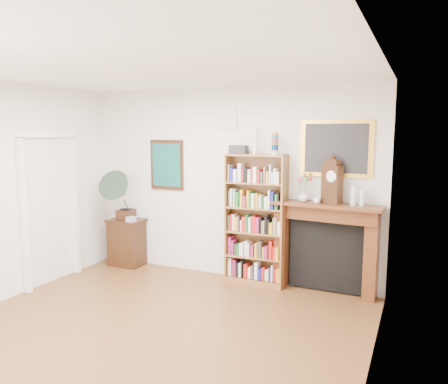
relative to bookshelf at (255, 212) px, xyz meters
The scene contains 15 objects.
room 2.40m from the bookshelf, 101.90° to the right, with size 4.51×5.01×2.81m.
door_casing 2.93m from the bookshelf, 157.32° to the right, with size 0.08×1.02×2.17m.
teal_poster 1.66m from the bookshelf, behind, with size 0.58×0.04×0.78m.
small_picture 1.41m from the bookshelf, 162.71° to the left, with size 0.26×0.04×0.30m.
gilt_painting 1.41m from the bookshelf, ahead, with size 0.95×0.04×0.75m.
bookshelf is the anchor object (origin of this frame).
side_cabinet 2.30m from the bookshelf, behind, with size 0.56×0.41×0.76m, color black.
fireplace 1.03m from the bookshelf, ahead, with size 1.49×0.46×1.24m.
gramophone 2.24m from the bookshelf, behind, with size 0.59×0.69×0.81m.
cd_stack 2.04m from the bookshelf, behind, with size 0.12×0.12×0.08m, color silver.
mantel_clock 1.15m from the bookshelf, ahead, with size 0.28×0.23×0.58m.
flower_vase 0.73m from the bookshelf, ahead, with size 0.15×0.15×0.15m, color silver.
teacup 0.90m from the bookshelf, ahead, with size 0.09×0.09×0.07m, color white.
bottle_left 1.36m from the bookshelf, ahead, with size 0.07×0.07×0.24m, color silver.
bottle_right 1.46m from the bookshelf, ahead, with size 0.06×0.06×0.20m, color silver.
Camera 1 is at (2.59, -3.36, 2.18)m, focal length 35.00 mm.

